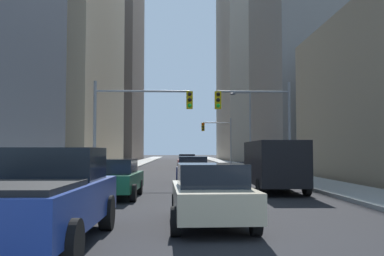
{
  "coord_description": "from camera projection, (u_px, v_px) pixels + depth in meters",
  "views": [
    {
      "loc": [
        -0.95,
        -2.13,
        1.83
      ],
      "look_at": [
        0.0,
        25.24,
        3.29
      ],
      "focal_mm": 40.67,
      "sensor_mm": 36.0,
      "label": 1
    }
  ],
  "objects": [
    {
      "name": "street_lamp_right",
      "position": [
        247.0,
        123.0,
        40.7
      ],
      "size": [
        1.99,
        0.32,
        7.5
      ],
      "color": "gray",
      "rests_on": "ground"
    },
    {
      "name": "traffic_signal_far_right",
      "position": [
        218.0,
        133.0,
        54.52
      ],
      "size": [
        3.77,
        0.44,
        6.0
      ],
      "color": "gray",
      "rests_on": "ground"
    },
    {
      "name": "sedan_navy",
      "position": [
        193.0,
        169.0,
        25.16
      ],
      "size": [
        1.95,
        4.25,
        1.52
      ],
      "color": "#141E4C",
      "rests_on": "ground"
    },
    {
      "name": "pickup_truck_blue",
      "position": [
        45.0,
        197.0,
        8.48
      ],
      "size": [
        2.2,
        5.43,
        1.9
      ],
      "color": "navy",
      "rests_on": "ground"
    },
    {
      "name": "sidewalk_left",
      "position": [
        129.0,
        166.0,
        51.73
      ],
      "size": [
        2.93,
        160.0,
        0.15
      ],
      "primitive_type": "cube",
      "color": "#9E9E99",
      "rests_on": "ground"
    },
    {
      "name": "building_right_far_highrise",
      "position": [
        275.0,
        37.0,
        90.94
      ],
      "size": [
        22.26,
        26.84,
        51.55
      ],
      "primitive_type": "cube",
      "color": "#B7A893",
      "rests_on": "ground"
    },
    {
      "name": "sedan_red",
      "position": [
        187.0,
        161.0,
        44.46
      ],
      "size": [
        1.95,
        4.24,
        1.52
      ],
      "color": "maroon",
      "rests_on": "ground"
    },
    {
      "name": "sidewalk_right",
      "position": [
        240.0,
        166.0,
        52.2
      ],
      "size": [
        2.93,
        160.0,
        0.15
      ],
      "primitive_type": "cube",
      "color": "#9E9E99",
      "rests_on": "ground"
    },
    {
      "name": "building_left_far_tower",
      "position": [
        94.0,
        39.0,
        89.39
      ],
      "size": [
        18.54,
        26.92,
        49.62
      ],
      "primitive_type": "cube",
      "color": "#66564C",
      "rests_on": "ground"
    },
    {
      "name": "sedan_beige",
      "position": [
        211.0,
        194.0,
        10.67
      ],
      "size": [
        1.95,
        4.26,
        1.52
      ],
      "color": "#C6B793",
      "rests_on": "ground"
    },
    {
      "name": "traffic_signal_near_right",
      "position": [
        257.0,
        114.0,
        26.06
      ],
      "size": [
        4.59,
        0.44,
        6.0
      ],
      "color": "gray",
      "rests_on": "ground"
    },
    {
      "name": "cargo_van_black",
      "position": [
        274.0,
        163.0,
        19.37
      ],
      "size": [
        2.16,
        5.26,
        2.26
      ],
      "color": "black",
      "rests_on": "ground"
    },
    {
      "name": "sedan_green",
      "position": [
        114.0,
        178.0,
        16.92
      ],
      "size": [
        1.96,
        4.26,
        1.52
      ],
      "color": "#195938",
      "rests_on": "ground"
    },
    {
      "name": "traffic_signal_near_left",
      "position": [
        139.0,
        112.0,
        25.82
      ],
      "size": [
        5.9,
        0.44,
        6.0
      ],
      "color": "gray",
      "rests_on": "ground"
    },
    {
      "name": "building_right_mid_block",
      "position": [
        335.0,
        10.0,
        49.13
      ],
      "size": [
        16.68,
        18.01,
        35.6
      ],
      "primitive_type": "cube",
      "color": "gray",
      "rests_on": "ground"
    },
    {
      "name": "building_left_mid_office",
      "position": [
        40.0,
        37.0,
        51.57
      ],
      "size": [
        16.65,
        27.53,
        30.7
      ],
      "primitive_type": "cube",
      "color": "tan",
      "rests_on": "ground"
    }
  ]
}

